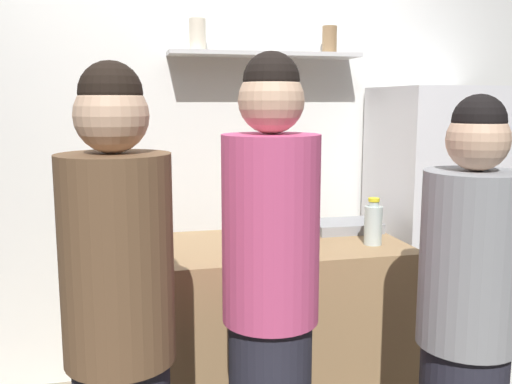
# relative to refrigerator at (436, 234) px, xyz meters

# --- Properties ---
(back_wall_assembly) EXTENTS (4.80, 0.32, 2.60)m
(back_wall_assembly) POSITION_rel_refrigerator_xyz_m (-1.26, 0.40, 0.46)
(back_wall_assembly) COLOR white
(back_wall_assembly) RESTS_ON ground
(refrigerator) EXTENTS (0.66, 0.67, 1.68)m
(refrigerator) POSITION_rel_refrigerator_xyz_m (0.00, 0.00, 0.00)
(refrigerator) COLOR white
(refrigerator) RESTS_ON ground
(counter) EXTENTS (1.41, 0.68, 0.93)m
(counter) POSITION_rel_refrigerator_xyz_m (-1.15, -0.34, -0.37)
(counter) COLOR #9E7A51
(counter) RESTS_ON ground
(baking_pan) EXTENTS (0.34, 0.24, 0.05)m
(baking_pan) POSITION_rel_refrigerator_xyz_m (-0.64, -0.17, 0.12)
(baking_pan) COLOR gray
(baking_pan) RESTS_ON counter
(utensil_holder) EXTENTS (0.10, 0.10, 0.22)m
(utensil_holder) POSITION_rel_refrigerator_xyz_m (-1.03, -0.25, 0.14)
(utensil_holder) COLOR #B2B2B7
(utensil_holder) RESTS_ON counter
(wine_bottle_green_glass) EXTENTS (0.06, 0.06, 0.32)m
(wine_bottle_green_glass) POSITION_rel_refrigerator_xyz_m (-1.64, -0.57, 0.21)
(wine_bottle_green_glass) COLOR #19471E
(wine_bottle_green_glass) RESTS_ON counter
(wine_bottle_dark_glass) EXTENTS (0.07, 0.07, 0.31)m
(wine_bottle_dark_glass) POSITION_rel_refrigerator_xyz_m (-0.87, -0.30, 0.20)
(wine_bottle_dark_glass) COLOR black
(wine_bottle_dark_glass) RESTS_ON counter
(wine_bottle_pale_glass) EXTENTS (0.07, 0.07, 0.32)m
(wine_bottle_pale_glass) POSITION_rel_refrigerator_xyz_m (-1.70, -0.10, 0.21)
(wine_bottle_pale_glass) COLOR #B2BFB2
(wine_bottle_pale_glass) RESTS_ON counter
(wine_bottle_amber_glass) EXTENTS (0.08, 0.08, 0.33)m
(wine_bottle_amber_glass) POSITION_rel_refrigerator_xyz_m (-1.72, -0.29, 0.22)
(wine_bottle_amber_glass) COLOR #472814
(wine_bottle_amber_glass) RESTS_ON counter
(water_bottle_plastic) EXTENTS (0.08, 0.08, 0.22)m
(water_bottle_plastic) POSITION_rel_refrigerator_xyz_m (-0.62, -0.47, 0.19)
(water_bottle_plastic) COLOR silver
(water_bottle_plastic) RESTS_ON counter
(person_brown_jacket) EXTENTS (0.34, 0.34, 1.71)m
(person_brown_jacket) POSITION_rel_refrigerator_xyz_m (-1.78, -1.17, 0.01)
(person_brown_jacket) COLOR #262633
(person_brown_jacket) RESTS_ON ground
(person_pink_top) EXTENTS (0.34, 0.34, 1.76)m
(person_pink_top) POSITION_rel_refrigerator_xyz_m (-1.26, -1.02, 0.04)
(person_pink_top) COLOR #262633
(person_pink_top) RESTS_ON ground
(person_grey_hoodie) EXTENTS (0.34, 0.34, 1.62)m
(person_grey_hoodie) POSITION_rel_refrigerator_xyz_m (-0.61, -1.23, -0.04)
(person_grey_hoodie) COLOR #262633
(person_grey_hoodie) RESTS_ON ground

